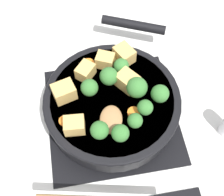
% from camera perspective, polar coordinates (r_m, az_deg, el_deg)
% --- Properties ---
extents(ground_plane, '(2.40, 2.40, 0.00)m').
position_cam_1_polar(ground_plane, '(0.77, 0.00, -3.20)').
color(ground_plane, silver).
extents(front_burner_grate, '(0.31, 0.31, 0.03)m').
position_cam_1_polar(front_burner_grate, '(0.76, 0.00, -2.79)').
color(front_burner_grate, black).
rests_on(front_burner_grate, ground_plane).
extents(skillet_pan, '(0.33, 0.42, 0.06)m').
position_cam_1_polar(skillet_pan, '(0.71, 0.04, -0.89)').
color(skillet_pan, black).
rests_on(skillet_pan, front_burner_grate).
extents(wooden_spoon, '(0.26, 0.24, 0.02)m').
position_cam_1_polar(wooden_spoon, '(0.62, -0.50, -12.21)').
color(wooden_spoon, '#A87A4C').
rests_on(wooden_spoon, skillet_pan).
extents(tofu_cube_center_large, '(0.06, 0.06, 0.04)m').
position_cam_1_polar(tofu_cube_center_large, '(0.69, 2.85, 3.12)').
color(tofu_cube_center_large, tan).
rests_on(tofu_cube_center_large, skillet_pan).
extents(tofu_cube_near_handle, '(0.05, 0.06, 0.04)m').
position_cam_1_polar(tofu_cube_near_handle, '(0.74, 2.24, 7.94)').
color(tofu_cube_near_handle, tan).
rests_on(tofu_cube_near_handle, skillet_pan).
extents(tofu_cube_east_chunk, '(0.05, 0.05, 0.03)m').
position_cam_1_polar(tofu_cube_east_chunk, '(0.71, -4.87, 4.88)').
color(tofu_cube_east_chunk, tan).
rests_on(tofu_cube_east_chunk, skillet_pan).
extents(tofu_cube_west_chunk, '(0.04, 0.04, 0.03)m').
position_cam_1_polar(tofu_cube_west_chunk, '(0.65, -6.91, -4.99)').
color(tofu_cube_west_chunk, tan).
rests_on(tofu_cube_west_chunk, skillet_pan).
extents(tofu_cube_back_piece, '(0.05, 0.05, 0.03)m').
position_cam_1_polar(tofu_cube_back_piece, '(0.73, -1.07, 6.91)').
color(tofu_cube_back_piece, tan).
rests_on(tofu_cube_back_piece, skillet_pan).
extents(tofu_cube_front_piece, '(0.06, 0.05, 0.04)m').
position_cam_1_polar(tofu_cube_front_piece, '(0.68, -8.75, 1.13)').
color(tofu_cube_front_piece, tan).
rests_on(tofu_cube_front_piece, skillet_pan).
extents(broccoli_floret_near_spoon, '(0.03, 0.03, 0.04)m').
position_cam_1_polar(broccoli_floret_near_spoon, '(0.71, 1.70, 5.87)').
color(broccoli_floret_near_spoon, '#709956').
rests_on(broccoli_floret_near_spoon, skillet_pan).
extents(broccoli_floret_center_top, '(0.04, 0.04, 0.05)m').
position_cam_1_polar(broccoli_floret_center_top, '(0.68, -4.15, 1.88)').
color(broccoli_floret_center_top, '#709956').
rests_on(broccoli_floret_center_top, skillet_pan).
extents(broccoli_floret_east_rim, '(0.05, 0.05, 0.05)m').
position_cam_1_polar(broccoli_floret_east_rim, '(0.67, 4.55, 2.00)').
color(broccoli_floret_east_rim, '#709956').
rests_on(broccoli_floret_east_rim, skillet_pan).
extents(broccoli_floret_west_rim, '(0.03, 0.03, 0.04)m').
position_cam_1_polar(broccoli_floret_west_rim, '(0.66, 6.07, -1.78)').
color(broccoli_floret_west_rim, '#709956').
rests_on(broccoli_floret_west_rim, skillet_pan).
extents(broccoli_floret_north_edge, '(0.03, 0.03, 0.04)m').
position_cam_1_polar(broccoli_floret_north_edge, '(0.64, 4.23, -4.18)').
color(broccoli_floret_north_edge, '#709956').
rests_on(broccoli_floret_north_edge, skillet_pan).
extents(broccoli_floret_south_cluster, '(0.04, 0.04, 0.05)m').
position_cam_1_polar(broccoli_floret_south_cluster, '(0.63, -2.29, -5.91)').
color(broccoli_floret_south_cluster, '#709956').
rests_on(broccoli_floret_south_cluster, skillet_pan).
extents(broccoli_floret_mid_floret, '(0.04, 0.04, 0.04)m').
position_cam_1_polar(broccoli_floret_mid_floret, '(0.63, 1.89, -6.40)').
color(broccoli_floret_mid_floret, '#709956').
rests_on(broccoli_floret_mid_floret, skillet_pan).
extents(broccoli_floret_small_inner, '(0.04, 0.04, 0.05)m').
position_cam_1_polar(broccoli_floret_small_inner, '(0.67, 8.76, 0.77)').
color(broccoli_floret_small_inner, '#709956').
rests_on(broccoli_floret_small_inner, skillet_pan).
extents(broccoli_floret_tall_stem, '(0.04, 0.04, 0.05)m').
position_cam_1_polar(broccoli_floret_tall_stem, '(0.69, -0.78, 3.95)').
color(broccoli_floret_tall_stem, '#709956').
rests_on(broccoli_floret_tall_stem, skillet_pan).
extents(carrot_slice_orange_thin, '(0.03, 0.03, 0.01)m').
position_cam_1_polar(carrot_slice_orange_thin, '(0.74, -4.31, 6.30)').
color(carrot_slice_orange_thin, orange).
rests_on(carrot_slice_orange_thin, skillet_pan).
extents(carrot_slice_near_center, '(0.02, 0.02, 0.01)m').
position_cam_1_polar(carrot_slice_near_center, '(0.67, -8.66, -4.16)').
color(carrot_slice_near_center, orange).
rests_on(carrot_slice_near_center, skillet_pan).
extents(carrot_slice_edge_slice, '(0.03, 0.03, 0.01)m').
position_cam_1_polar(carrot_slice_edge_slice, '(0.67, 3.99, -2.66)').
color(carrot_slice_edge_slice, orange).
rests_on(carrot_slice_edge_slice, skillet_pan).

